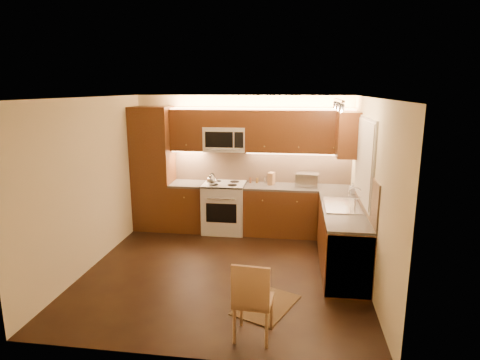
# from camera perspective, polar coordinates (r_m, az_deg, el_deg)

# --- Properties ---
(floor) EXTENTS (4.00, 4.00, 0.01)m
(floor) POSITION_cam_1_polar(r_m,az_deg,el_deg) (6.11, -2.17, -12.63)
(floor) COLOR black
(floor) RESTS_ON ground
(ceiling) EXTENTS (4.00, 4.00, 0.01)m
(ceiling) POSITION_cam_1_polar(r_m,az_deg,el_deg) (5.51, -2.39, 11.53)
(ceiling) COLOR beige
(ceiling) RESTS_ON ground
(wall_back) EXTENTS (4.00, 0.01, 2.50)m
(wall_back) POSITION_cam_1_polar(r_m,az_deg,el_deg) (7.61, 0.41, 2.43)
(wall_back) COLOR beige
(wall_back) RESTS_ON ground
(wall_front) EXTENTS (4.00, 0.01, 2.50)m
(wall_front) POSITION_cam_1_polar(r_m,az_deg,el_deg) (3.82, -7.68, -8.36)
(wall_front) COLOR beige
(wall_front) RESTS_ON ground
(wall_left) EXTENTS (0.01, 4.00, 2.50)m
(wall_left) POSITION_cam_1_polar(r_m,az_deg,el_deg) (6.34, -20.35, -0.49)
(wall_left) COLOR beige
(wall_left) RESTS_ON ground
(wall_right) EXTENTS (0.01, 4.00, 2.50)m
(wall_right) POSITION_cam_1_polar(r_m,az_deg,el_deg) (5.68, 17.99, -1.80)
(wall_right) COLOR beige
(wall_right) RESTS_ON ground
(pantry) EXTENTS (0.70, 0.60, 2.30)m
(pantry) POSITION_cam_1_polar(r_m,az_deg,el_deg) (7.74, -12.10, 1.56)
(pantry) COLOR #49210F
(pantry) RESTS_ON floor
(base_cab_back_left) EXTENTS (0.62, 0.60, 0.86)m
(base_cab_back_left) POSITION_cam_1_polar(r_m,az_deg,el_deg) (7.71, -7.23, -3.80)
(base_cab_back_left) COLOR #49210F
(base_cab_back_left) RESTS_ON floor
(counter_back_left) EXTENTS (0.62, 0.60, 0.04)m
(counter_back_left) POSITION_cam_1_polar(r_m,az_deg,el_deg) (7.60, -7.32, -0.55)
(counter_back_left) COLOR #383533
(counter_back_left) RESTS_ON base_cab_back_left
(base_cab_back_right) EXTENTS (1.92, 0.60, 0.86)m
(base_cab_back_right) POSITION_cam_1_polar(r_m,az_deg,el_deg) (7.45, 8.06, -4.42)
(base_cab_back_right) COLOR #49210F
(base_cab_back_right) RESTS_ON floor
(counter_back_right) EXTENTS (1.92, 0.60, 0.04)m
(counter_back_right) POSITION_cam_1_polar(r_m,az_deg,el_deg) (7.33, 8.17, -1.06)
(counter_back_right) COLOR #383533
(counter_back_right) RESTS_ON base_cab_back_right
(base_cab_right) EXTENTS (0.60, 2.00, 0.86)m
(base_cab_right) POSITION_cam_1_polar(r_m,az_deg,el_deg) (6.26, 14.13, -8.08)
(base_cab_right) COLOR #49210F
(base_cab_right) RESTS_ON floor
(counter_right) EXTENTS (0.60, 2.00, 0.04)m
(counter_right) POSITION_cam_1_polar(r_m,az_deg,el_deg) (6.12, 14.36, -4.14)
(counter_right) COLOR #383533
(counter_right) RESTS_ON base_cab_right
(dishwasher) EXTENTS (0.58, 0.60, 0.84)m
(dishwasher) POSITION_cam_1_polar(r_m,az_deg,el_deg) (5.62, 14.86, -10.61)
(dishwasher) COLOR silver
(dishwasher) RESTS_ON floor
(backsplash_back) EXTENTS (3.30, 0.02, 0.60)m
(backsplash_back) POSITION_cam_1_polar(r_m,az_deg,el_deg) (7.58, 3.02, 1.98)
(backsplash_back) COLOR tan
(backsplash_back) RESTS_ON wall_back
(backsplash_right) EXTENTS (0.02, 2.00, 0.60)m
(backsplash_right) POSITION_cam_1_polar(r_m,az_deg,el_deg) (6.08, 17.24, -1.31)
(backsplash_right) COLOR tan
(backsplash_right) RESTS_ON wall_right
(upper_cab_back_left) EXTENTS (0.62, 0.35, 0.75)m
(upper_cab_back_left) POSITION_cam_1_polar(r_m,az_deg,el_deg) (7.55, -7.29, 7.03)
(upper_cab_back_left) COLOR #49210F
(upper_cab_back_left) RESTS_ON wall_back
(upper_cab_back_right) EXTENTS (1.92, 0.35, 0.75)m
(upper_cab_back_right) POSITION_cam_1_polar(r_m,az_deg,el_deg) (7.29, 8.42, 6.79)
(upper_cab_back_right) COLOR #49210F
(upper_cab_back_right) RESTS_ON wall_back
(upper_cab_bridge) EXTENTS (0.76, 0.35, 0.31)m
(upper_cab_bridge) POSITION_cam_1_polar(r_m,az_deg,el_deg) (7.38, -2.10, 8.71)
(upper_cab_bridge) COLOR #49210F
(upper_cab_bridge) RESTS_ON wall_back
(upper_cab_right_corner) EXTENTS (0.35, 0.50, 0.75)m
(upper_cab_right_corner) POSITION_cam_1_polar(r_m,az_deg,el_deg) (6.91, 14.98, 6.18)
(upper_cab_right_corner) COLOR #49210F
(upper_cab_right_corner) RESTS_ON wall_right
(stove) EXTENTS (0.76, 0.65, 0.92)m
(stove) POSITION_cam_1_polar(r_m,az_deg,el_deg) (7.53, -2.20, -3.88)
(stove) COLOR silver
(stove) RESTS_ON floor
(microwave) EXTENTS (0.76, 0.38, 0.44)m
(microwave) POSITION_cam_1_polar(r_m,az_deg,el_deg) (7.40, -2.10, 5.81)
(microwave) COLOR silver
(microwave) RESTS_ON wall_back
(window_frame) EXTENTS (0.03, 1.44, 1.24)m
(window_frame) POSITION_cam_1_polar(r_m,az_deg,el_deg) (6.14, 17.23, 2.65)
(window_frame) COLOR silver
(window_frame) RESTS_ON wall_right
(window_blinds) EXTENTS (0.02, 1.36, 1.16)m
(window_blinds) POSITION_cam_1_polar(r_m,az_deg,el_deg) (6.14, 17.05, 2.66)
(window_blinds) COLOR silver
(window_blinds) RESTS_ON wall_right
(sink) EXTENTS (0.52, 0.86, 0.15)m
(sink) POSITION_cam_1_polar(r_m,az_deg,el_deg) (6.24, 14.27, -2.91)
(sink) COLOR silver
(sink) RESTS_ON counter_right
(faucet) EXTENTS (0.20, 0.04, 0.30)m
(faucet) POSITION_cam_1_polar(r_m,az_deg,el_deg) (6.24, 15.95, -2.28)
(faucet) COLOR silver
(faucet) RESTS_ON counter_right
(track_light_bar) EXTENTS (0.04, 1.20, 0.03)m
(track_light_bar) POSITION_cam_1_polar(r_m,az_deg,el_deg) (5.85, 13.74, 10.87)
(track_light_bar) COLOR silver
(track_light_bar) RESTS_ON ceiling
(kettle) EXTENTS (0.26, 0.26, 0.23)m
(kettle) POSITION_cam_1_polar(r_m,az_deg,el_deg) (7.25, -3.97, 0.13)
(kettle) COLOR silver
(kettle) RESTS_ON stove
(toaster_oven) EXTENTS (0.44, 0.36, 0.24)m
(toaster_oven) POSITION_cam_1_polar(r_m,az_deg,el_deg) (7.36, 9.50, 0.06)
(toaster_oven) COLOR silver
(toaster_oven) RESTS_ON counter_back_right
(knife_block) EXTENTS (0.14, 0.18, 0.22)m
(knife_block) POSITION_cam_1_polar(r_m,az_deg,el_deg) (7.41, 4.44, 0.21)
(knife_block) COLOR #9C7246
(knife_block) RESTS_ON counter_back_right
(spice_jar_a) EXTENTS (0.06, 0.06, 0.11)m
(spice_jar_a) POSITION_cam_1_polar(r_m,az_deg,el_deg) (7.53, 3.53, -0.02)
(spice_jar_a) COLOR silver
(spice_jar_a) RESTS_ON counter_back_right
(spice_jar_b) EXTENTS (0.05, 0.05, 0.10)m
(spice_jar_b) POSITION_cam_1_polar(r_m,az_deg,el_deg) (7.51, 1.48, -0.05)
(spice_jar_b) COLOR brown
(spice_jar_b) RESTS_ON counter_back_right
(spice_jar_c) EXTENTS (0.06, 0.06, 0.11)m
(spice_jar_c) POSITION_cam_1_polar(r_m,az_deg,el_deg) (7.52, 4.06, -0.05)
(spice_jar_c) COLOR silver
(spice_jar_c) RESTS_ON counter_back_right
(spice_jar_d) EXTENTS (0.05, 0.05, 0.10)m
(spice_jar_d) POSITION_cam_1_polar(r_m,az_deg,el_deg) (7.52, 2.44, -0.06)
(spice_jar_d) COLOR olive
(spice_jar_d) RESTS_ON counter_back_right
(soap_bottle) EXTENTS (0.11, 0.11, 0.19)m
(soap_bottle) POSITION_cam_1_polar(r_m,az_deg,el_deg) (7.00, 15.58, -1.11)
(soap_bottle) COLOR silver
(soap_bottle) RESTS_ON counter_right
(rug) EXTENTS (0.86, 1.01, 0.01)m
(rug) POSITION_cam_1_polar(r_m,az_deg,el_deg) (5.23, 3.74, -17.19)
(rug) COLOR black
(rug) RESTS_ON floor
(dining_chair) EXTENTS (0.43, 0.43, 0.89)m
(dining_chair) POSITION_cam_1_polar(r_m,az_deg,el_deg) (4.46, 1.92, -16.37)
(dining_chair) COLOR #9C7246
(dining_chair) RESTS_ON floor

